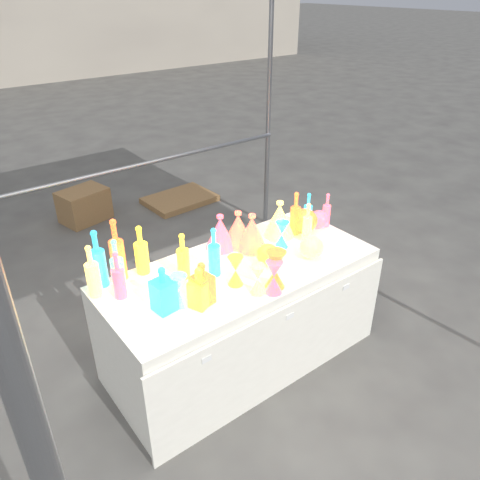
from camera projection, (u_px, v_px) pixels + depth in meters
ground at (240, 355)px, 3.36m from camera, size 80.00×80.00×0.00m
display_table at (241, 314)px, 3.17m from camera, size 1.84×0.83×0.75m
cardboard_box_closed at (84, 205)px, 5.16m from camera, size 0.56×0.46×0.36m
cardboard_box_flat at (180, 199)px, 5.65m from camera, size 0.83×0.61×0.07m
bottle_0 at (141, 250)px, 2.87m from camera, size 0.09×0.09×0.33m
bottle_1 at (98, 258)px, 2.73m from camera, size 0.11×0.11×0.37m
bottle_2 at (117, 250)px, 2.79m from camera, size 0.10×0.10×0.41m
bottle_3 at (118, 275)px, 2.65m from camera, size 0.08×0.08×0.30m
bottle_4 at (92, 271)px, 2.65m from camera, size 0.09×0.09×0.33m
bottle_5 at (117, 267)px, 2.67m from camera, size 0.08×0.08×0.36m
bottle_6 at (183, 256)px, 2.83m from camera, size 0.08×0.08×0.30m
bottle_7 at (214, 252)px, 2.84m from camera, size 0.10×0.10×0.33m
decanter_0 at (199, 287)px, 2.58m from camera, size 0.13×0.13×0.25m
decanter_1 at (202, 283)px, 2.60m from camera, size 0.13×0.13×0.27m
decanter_2 at (163, 289)px, 2.54m from camera, size 0.13×0.13×0.28m
hourglass_0 at (275, 269)px, 2.75m from camera, size 0.13×0.13×0.24m
hourglass_1 at (274, 277)px, 2.71m from camera, size 0.11×0.11×0.21m
hourglass_2 at (258, 279)px, 2.71m from camera, size 0.12×0.12×0.19m
hourglass_3 at (179, 290)px, 2.60m from camera, size 0.11×0.11×0.20m
hourglass_4 at (235, 271)px, 2.78m from camera, size 0.13×0.13×0.19m
hourglass_5 at (282, 235)px, 3.18m from camera, size 0.11×0.11×0.19m
globe_0 at (268, 255)px, 3.00m from camera, size 0.17×0.17×0.12m
globe_1 at (311, 249)px, 3.07m from camera, size 0.19×0.19×0.13m
globe_2 at (304, 222)px, 3.39m from camera, size 0.20×0.20×0.15m
globe_3 at (319, 220)px, 3.45m from camera, size 0.17×0.17×0.12m
lampshade_0 at (252, 232)px, 3.14m from camera, size 0.28×0.28×0.26m
lampshade_1 at (238, 228)px, 3.19m from camera, size 0.28×0.28×0.25m
lampshade_2 at (220, 232)px, 3.15m from camera, size 0.22×0.22×0.25m
lampshade_3 at (279, 219)px, 3.31m from camera, size 0.29×0.29×0.26m
bottle_8 at (308, 211)px, 3.41m from camera, size 0.07×0.07×0.28m
bottle_9 at (295, 213)px, 3.31m from camera, size 0.08×0.08×0.32m
bottle_10 at (327, 210)px, 3.43m from camera, size 0.07×0.07×0.26m
bottle_11 at (307, 222)px, 3.22m from camera, size 0.07×0.07×0.29m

